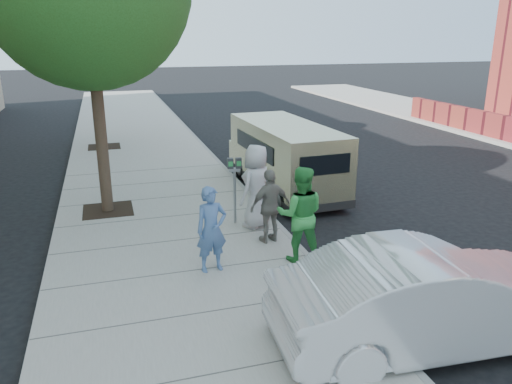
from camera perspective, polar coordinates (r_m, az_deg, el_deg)
ground at (r=10.97m, az=-4.13°, el=-5.68°), size 120.00×120.00×0.00m
sidewalk at (r=10.79m, az=-9.35°, el=-5.86°), size 5.00×60.00×0.15m
curb_face at (r=11.32m, az=3.00°, el=-4.50°), size 0.12×60.00×0.16m
tree_far at (r=19.85m, az=-18.09°, el=18.42°), size 3.92×3.80×6.49m
parking_meter at (r=11.26m, az=-2.47°, el=1.81°), size 0.33×0.14×1.54m
van at (r=14.20m, az=3.26°, el=4.15°), size 1.99×5.32×1.94m
sedan at (r=7.66m, az=19.30°, el=-11.35°), size 4.65×1.86×1.50m
person_officer at (r=9.09m, az=-5.11°, el=-4.28°), size 0.63×0.46×1.60m
person_green_shirt at (r=9.45m, az=5.10°, el=-2.58°), size 1.09×0.97×1.86m
person_gray_shirt at (r=11.10m, az=0.04°, el=0.65°), size 1.10×1.04×1.89m
person_striped_polo at (r=10.32m, az=1.64°, el=-1.62°), size 0.98×0.57×1.57m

